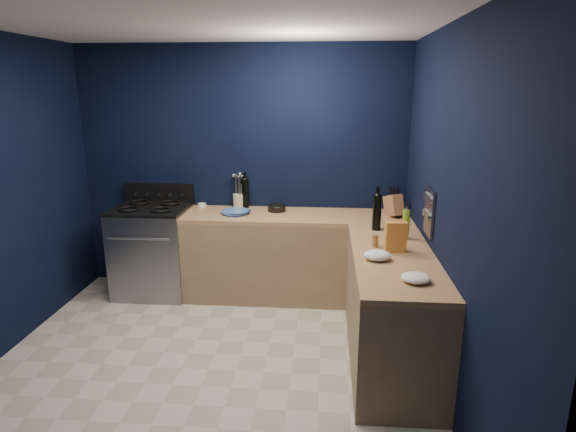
# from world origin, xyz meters

# --- Properties ---
(floor) EXTENTS (3.50, 3.50, 0.02)m
(floor) POSITION_xyz_m (0.00, 0.00, -0.01)
(floor) COLOR #B6B19F
(floor) RESTS_ON ground
(ceiling) EXTENTS (3.50, 3.50, 0.02)m
(ceiling) POSITION_xyz_m (0.00, 0.00, 2.61)
(ceiling) COLOR silver
(ceiling) RESTS_ON ground
(wall_back) EXTENTS (3.50, 0.02, 2.60)m
(wall_back) POSITION_xyz_m (0.00, 1.76, 1.30)
(wall_back) COLOR black
(wall_back) RESTS_ON ground
(wall_right) EXTENTS (0.02, 3.50, 2.60)m
(wall_right) POSITION_xyz_m (1.76, 0.00, 1.30)
(wall_right) COLOR black
(wall_right) RESTS_ON ground
(wall_front) EXTENTS (3.50, 0.02, 2.60)m
(wall_front) POSITION_xyz_m (0.00, -1.76, 1.30)
(wall_front) COLOR black
(wall_front) RESTS_ON ground
(cab_back) EXTENTS (2.30, 0.63, 0.86)m
(cab_back) POSITION_xyz_m (0.60, 1.44, 0.43)
(cab_back) COLOR #937351
(cab_back) RESTS_ON floor
(top_back) EXTENTS (2.30, 0.63, 0.04)m
(top_back) POSITION_xyz_m (0.60, 1.44, 0.88)
(top_back) COLOR brown
(top_back) RESTS_ON cab_back
(cab_right) EXTENTS (0.63, 1.67, 0.86)m
(cab_right) POSITION_xyz_m (1.44, 0.29, 0.43)
(cab_right) COLOR #937351
(cab_right) RESTS_ON floor
(top_right) EXTENTS (0.63, 1.67, 0.04)m
(top_right) POSITION_xyz_m (1.44, 0.29, 0.88)
(top_right) COLOR brown
(top_right) RESTS_ON cab_right
(gas_range) EXTENTS (0.76, 0.66, 0.92)m
(gas_range) POSITION_xyz_m (-0.93, 1.42, 0.46)
(gas_range) COLOR gray
(gas_range) RESTS_ON floor
(oven_door) EXTENTS (0.59, 0.02, 0.42)m
(oven_door) POSITION_xyz_m (-0.93, 1.10, 0.45)
(oven_door) COLOR black
(oven_door) RESTS_ON gas_range
(cooktop) EXTENTS (0.76, 0.66, 0.03)m
(cooktop) POSITION_xyz_m (-0.93, 1.42, 0.94)
(cooktop) COLOR black
(cooktop) RESTS_ON gas_range
(backguard) EXTENTS (0.76, 0.06, 0.20)m
(backguard) POSITION_xyz_m (-0.93, 1.72, 1.04)
(backguard) COLOR black
(backguard) RESTS_ON gas_range
(spice_panel) EXTENTS (0.02, 0.28, 0.38)m
(spice_panel) POSITION_xyz_m (1.74, 0.55, 1.18)
(spice_panel) COLOR gray
(spice_panel) RESTS_ON wall_right
(wall_outlet) EXTENTS (0.09, 0.02, 0.13)m
(wall_outlet) POSITION_xyz_m (0.00, 1.74, 1.08)
(wall_outlet) COLOR white
(wall_outlet) RESTS_ON wall_back
(plate_stack) EXTENTS (0.35, 0.35, 0.04)m
(plate_stack) POSITION_xyz_m (-0.03, 1.41, 0.92)
(plate_stack) COLOR #3E61AE
(plate_stack) RESTS_ON top_back
(ramekin) EXTENTS (0.11, 0.11, 0.04)m
(ramekin) POSITION_xyz_m (-0.45, 1.69, 0.92)
(ramekin) COLOR white
(ramekin) RESTS_ON top_back
(utensil_crock) EXTENTS (0.13, 0.13, 0.15)m
(utensil_crock) POSITION_xyz_m (-0.04, 1.69, 0.97)
(utensil_crock) COLOR beige
(utensil_crock) RESTS_ON top_back
(wine_bottle_back) EXTENTS (0.08, 0.08, 0.31)m
(wine_bottle_back) POSITION_xyz_m (0.03, 1.69, 1.05)
(wine_bottle_back) COLOR black
(wine_bottle_back) RESTS_ON top_back
(lemon_basket) EXTENTS (0.24, 0.24, 0.07)m
(lemon_basket) POSITION_xyz_m (0.39, 1.55, 0.94)
(lemon_basket) COLOR black
(lemon_basket) RESTS_ON top_back
(knife_block) EXTENTS (0.21, 0.27, 0.26)m
(knife_block) POSITION_xyz_m (1.58, 1.46, 1.01)
(knife_block) COLOR brown
(knife_block) RESTS_ON top_back
(wine_bottle_right) EXTENTS (0.09, 0.09, 0.32)m
(wine_bottle_right) POSITION_xyz_m (1.36, 0.95, 1.06)
(wine_bottle_right) COLOR black
(wine_bottle_right) RESTS_ON top_right
(oil_bottle) EXTENTS (0.07, 0.07, 0.26)m
(oil_bottle) POSITION_xyz_m (1.58, 0.70, 1.03)
(oil_bottle) COLOR #74A222
(oil_bottle) RESTS_ON top_right
(spice_jar_near) EXTENTS (0.06, 0.06, 0.10)m
(spice_jar_near) POSITION_xyz_m (1.30, 0.47, 0.95)
(spice_jar_near) COLOR olive
(spice_jar_near) RESTS_ON top_right
(spice_jar_far) EXTENTS (0.06, 0.06, 0.10)m
(spice_jar_far) POSITION_xyz_m (1.42, 0.38, 0.95)
(spice_jar_far) COLOR olive
(spice_jar_far) RESTS_ON top_right
(crouton_bag) EXTENTS (0.17, 0.09, 0.24)m
(crouton_bag) POSITION_xyz_m (1.45, 0.37, 1.02)
(crouton_bag) COLOR #B44720
(crouton_bag) RESTS_ON top_right
(towel_front) EXTENTS (0.25, 0.23, 0.07)m
(towel_front) POSITION_xyz_m (1.29, 0.16, 0.94)
(towel_front) COLOR white
(towel_front) RESTS_ON top_right
(towel_end) EXTENTS (0.24, 0.22, 0.06)m
(towel_end) POSITION_xyz_m (1.51, -0.24, 0.93)
(towel_end) COLOR white
(towel_end) RESTS_ON top_right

